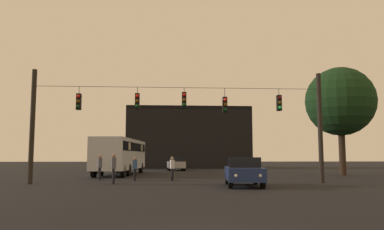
{
  "coord_description": "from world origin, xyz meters",
  "views": [
    {
      "loc": [
        -0.77,
        -7.77,
        1.57
      ],
      "look_at": [
        1.0,
        19.04,
        4.46
      ],
      "focal_mm": 36.05,
      "sensor_mm": 36.0,
      "label": 1
    }
  ],
  "objects": [
    {
      "name": "car_near_right",
      "position": [
        3.32,
        12.63,
        0.8
      ],
      "size": [
        2.23,
        4.47,
        1.52
      ],
      "color": "navy",
      "rests_on": "ground"
    },
    {
      "name": "ground_plane",
      "position": [
        0.0,
        24.5,
        0.0
      ],
      "size": [
        168.0,
        168.0,
        0.0
      ],
      "primitive_type": "plane",
      "color": "black",
      "rests_on": "ground"
    },
    {
      "name": "tree_left_silhouette",
      "position": [
        13.97,
        23.8,
        6.2
      ],
      "size": [
        5.84,
        5.84,
        9.15
      ],
      "color": "#2D2116",
      "rests_on": "ground"
    },
    {
      "name": "pedestrian_crossing_right",
      "position": [
        -2.82,
        17.69,
        0.86
      ],
      "size": [
        0.28,
        0.38,
        1.54
      ],
      "color": "black",
      "rests_on": "ground"
    },
    {
      "name": "car_far_left",
      "position": [
        0.29,
        35.05,
        0.8
      ],
      "size": [
        1.99,
        4.4,
        1.52
      ],
      "color": "#99999E",
      "rests_on": "ground"
    },
    {
      "name": "corner_building",
      "position": [
        2.19,
        46.19,
        4.06
      ],
      "size": [
        16.35,
        9.35,
        8.12
      ],
      "color": "black",
      "rests_on": "ground"
    },
    {
      "name": "city_bus",
      "position": [
        -4.68,
        25.73,
        1.87
      ],
      "size": [
        3.53,
        11.19,
        3.0
      ],
      "color": "#B7BCC6",
      "rests_on": "ground"
    },
    {
      "name": "pedestrian_crossing_center",
      "position": [
        -3.79,
        14.72,
        0.99
      ],
      "size": [
        0.33,
        0.41,
        1.74
      ],
      "color": "black",
      "rests_on": "ground"
    },
    {
      "name": "pedestrian_near_bus",
      "position": [
        -5.18,
        18.29,
        0.95
      ],
      "size": [
        0.36,
        0.42,
        1.68
      ],
      "color": "black",
      "rests_on": "ground"
    },
    {
      "name": "pedestrian_crossing_left",
      "position": [
        -0.39,
        17.67,
        0.87
      ],
      "size": [
        0.31,
        0.4,
        1.55
      ],
      "color": "black",
      "rests_on": "ground"
    },
    {
      "name": "overhead_signal_span",
      "position": [
        0.04,
        14.88,
        3.81
      ],
      "size": [
        17.27,
        0.44,
        6.62
      ],
      "color": "black",
      "rests_on": "ground"
    }
  ]
}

